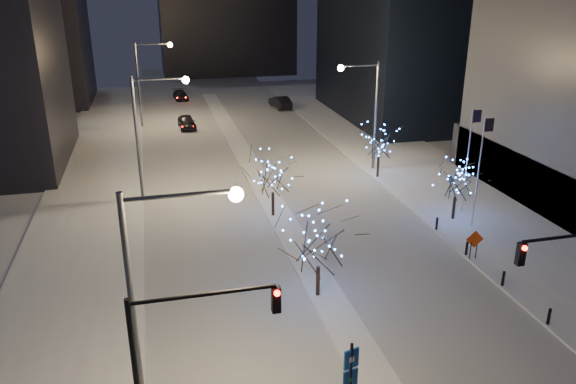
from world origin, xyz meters
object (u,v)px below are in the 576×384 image
object	(u,v)px
holiday_tree_plaza_far	(380,142)
car_near	(187,122)
car_far	(181,95)
wayfinding_sign	(351,375)
street_lamp_w_near	(159,279)
holiday_tree_median_near	(319,239)
street_lamp_w_far	(147,72)
construction_sign	(474,242)
traffic_signal_west	(180,349)
car_mid	(280,102)
holiday_tree_plaza_near	(457,181)
holiday_tree_median_far	(273,174)
street_lamp_east	(367,102)
street_lamp_w_mid	(150,121)

from	to	relation	value
holiday_tree_plaza_far	car_near	bearing A→B (deg)	124.48
car_far	wayfinding_sign	distance (m)	67.15
street_lamp_w_near	holiday_tree_median_near	distance (m)	11.71
street_lamp_w_near	wayfinding_sign	distance (m)	8.31
street_lamp_w_far	car_near	world-z (taller)	street_lamp_w_far
construction_sign	street_lamp_w_near	bearing A→B (deg)	-149.75
traffic_signal_west	car_mid	xyz separation A→B (m)	(17.06, 58.23, -3.94)
street_lamp_w_far	construction_sign	xyz separation A→B (m)	(19.24, -40.60, -5.17)
holiday_tree_plaza_far	construction_sign	xyz separation A→B (m)	(-0.20, -16.23, -2.07)
car_near	car_mid	bearing A→B (deg)	28.17
traffic_signal_west	holiday_tree_plaza_far	distance (m)	33.52
street_lamp_w_near	wayfinding_sign	xyz separation A→B (m)	(6.94, -1.82, -4.20)
street_lamp_w_near	construction_sign	distance (m)	22.03
holiday_tree_plaza_near	holiday_tree_median_near	bearing A→B (deg)	-148.29
street_lamp_w_far	wayfinding_sign	bearing A→B (deg)	-82.37
holiday_tree_median_near	holiday_tree_median_far	bearing A→B (deg)	90.00
street_lamp_w_near	holiday_tree_median_far	distance (m)	21.27
traffic_signal_west	holiday_tree_plaza_near	xyz separation A→B (m)	(20.76, 17.50, -1.64)
car_mid	holiday_tree_plaza_far	size ratio (longest dim) A/B	1.02
holiday_tree_median_far	holiday_tree_median_near	bearing A→B (deg)	-90.00
street_lamp_east	car_near	distance (m)	25.47
holiday_tree_plaza_far	holiday_tree_median_far	bearing A→B (deg)	-150.01
car_far	holiday_tree_plaza_far	world-z (taller)	holiday_tree_plaza_far
car_mid	street_lamp_east	bearing A→B (deg)	84.74
car_mid	car_far	world-z (taller)	car_mid
street_lamp_w_mid	holiday_tree_median_near	bearing A→B (deg)	-64.16
holiday_tree_plaza_near	wayfinding_sign	distance (m)	22.48
street_lamp_east	wayfinding_sign	distance (m)	32.44
street_lamp_w_mid	holiday_tree_plaza_far	xyz separation A→B (m)	(19.44, 0.62, -3.10)
street_lamp_w_far	holiday_tree_plaza_far	xyz separation A→B (m)	(19.44, -24.38, -3.10)
traffic_signal_west	car_far	distance (m)	67.52
traffic_signal_west	holiday_tree_plaza_far	size ratio (longest dim) A/B	1.43
car_mid	holiday_tree_plaza_near	xyz separation A→B (m)	(3.70, -40.73, 2.30)
street_lamp_east	holiday_tree_plaza_near	xyz separation A→B (m)	(2.24, -12.50, -3.33)
holiday_tree_plaza_far	street_lamp_w_near	bearing A→B (deg)	-127.18
holiday_tree_median_far	holiday_tree_plaza_far	size ratio (longest dim) A/B	1.02
car_near	street_lamp_east	bearing A→B (deg)	-56.92
car_far	construction_sign	size ratio (longest dim) A/B	2.32
car_near	holiday_tree_plaza_near	xyz separation A→B (m)	(17.11, -32.39, 2.34)
street_lamp_w_mid	holiday_tree_median_far	world-z (taller)	street_lamp_w_mid
construction_sign	holiday_tree_median_near	bearing A→B (deg)	-166.22
street_lamp_east	traffic_signal_west	size ratio (longest dim) A/B	1.43
wayfinding_sign	car_mid	bearing A→B (deg)	63.65
street_lamp_w_mid	construction_sign	size ratio (longest dim) A/B	5.12
holiday_tree_median_near	car_far	bearing A→B (deg)	93.88
street_lamp_w_mid	wayfinding_sign	world-z (taller)	street_lamp_w_mid
car_near	car_far	size ratio (longest dim) A/B	1.01
street_lamp_east	holiday_tree_median_near	world-z (taller)	street_lamp_east
car_far	street_lamp_east	bearing A→B (deg)	-74.39
street_lamp_w_near	street_lamp_w_mid	size ratio (longest dim) A/B	1.00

